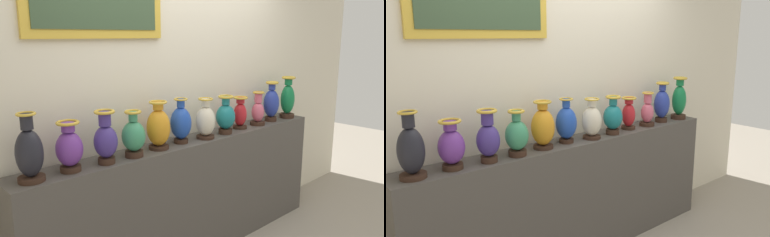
% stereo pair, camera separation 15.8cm
% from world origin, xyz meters
% --- Properties ---
extents(display_shelf, '(2.96, 0.30, 1.02)m').
position_xyz_m(display_shelf, '(0.00, 0.00, 0.51)').
color(display_shelf, '#4C4742').
rests_on(display_shelf, ground_plane).
extents(back_wall, '(5.57, 0.14, 3.05)m').
position_xyz_m(back_wall, '(-0.01, 0.21, 1.53)').
color(back_wall, beige).
rests_on(back_wall, ground_plane).
extents(vase_onyx, '(0.16, 0.16, 0.41)m').
position_xyz_m(vase_onyx, '(-1.32, -0.03, 1.20)').
color(vase_onyx, '#382319').
rests_on(vase_onyx, display_shelf).
extents(vase_violet, '(0.17, 0.17, 0.32)m').
position_xyz_m(vase_violet, '(-1.07, -0.03, 1.17)').
color(vase_violet, '#382319').
rests_on(vase_violet, display_shelf).
extents(vase_indigo, '(0.16, 0.16, 0.36)m').
position_xyz_m(vase_indigo, '(-0.83, -0.05, 1.19)').
color(vase_indigo, '#382319').
rests_on(vase_indigo, display_shelf).
extents(vase_jade, '(0.17, 0.17, 0.33)m').
position_xyz_m(vase_jade, '(-0.61, -0.05, 1.17)').
color(vase_jade, '#382319').
rests_on(vase_jade, display_shelf).
extents(vase_amber, '(0.18, 0.18, 0.37)m').
position_xyz_m(vase_amber, '(-0.36, -0.02, 1.19)').
color(vase_amber, '#382319').
rests_on(vase_amber, display_shelf).
extents(vase_sapphire, '(0.17, 0.17, 0.36)m').
position_xyz_m(vase_sapphire, '(-0.13, -0.01, 1.18)').
color(vase_sapphire, '#382319').
rests_on(vase_sapphire, display_shelf).
extents(vase_ivory, '(0.16, 0.16, 0.34)m').
position_xyz_m(vase_ivory, '(0.11, -0.04, 1.17)').
color(vase_ivory, '#382319').
rests_on(vase_ivory, display_shelf).
extents(vase_teal, '(0.17, 0.17, 0.34)m').
position_xyz_m(vase_teal, '(0.35, -0.05, 1.18)').
color(vase_teal, '#382319').
rests_on(vase_teal, display_shelf).
extents(vase_crimson, '(0.13, 0.13, 0.30)m').
position_xyz_m(vase_crimson, '(0.59, -0.01, 1.16)').
color(vase_crimson, '#382319').
rests_on(vase_crimson, display_shelf).
extents(vase_rose, '(0.14, 0.14, 0.32)m').
position_xyz_m(vase_rose, '(0.83, -0.03, 1.16)').
color(vase_rose, '#382319').
rests_on(vase_rose, display_shelf).
extents(vase_cobalt, '(0.15, 0.15, 0.40)m').
position_xyz_m(vase_cobalt, '(1.06, -0.02, 1.21)').
color(vase_cobalt, '#382319').
rests_on(vase_cobalt, display_shelf).
extents(vase_emerald, '(0.15, 0.15, 0.43)m').
position_xyz_m(vase_emerald, '(1.32, -0.04, 1.22)').
color(vase_emerald, '#382319').
rests_on(vase_emerald, display_shelf).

